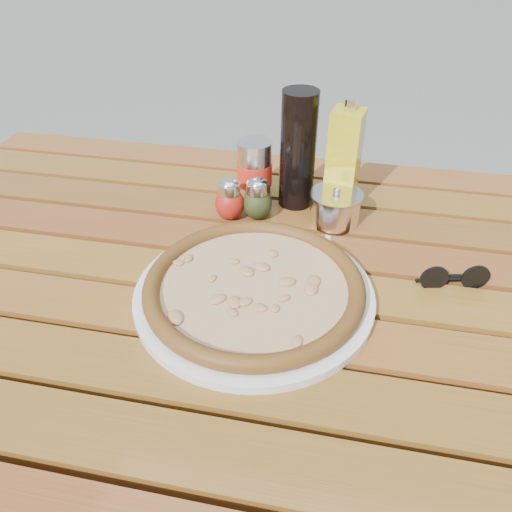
% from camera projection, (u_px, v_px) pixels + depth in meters
% --- Properties ---
extents(ground, '(60.00, 60.00, 0.00)m').
position_uv_depth(ground, '(254.00, 510.00, 1.24)').
color(ground, slate).
rests_on(ground, ground).
extents(table, '(1.40, 0.90, 0.75)m').
position_uv_depth(table, '(254.00, 313.00, 0.84)').
color(table, '#321B0B').
rests_on(table, ground).
extents(plate, '(0.43, 0.43, 0.01)m').
position_uv_depth(plate, '(254.00, 294.00, 0.75)').
color(plate, silver).
rests_on(plate, table).
extents(pizza, '(0.42, 0.42, 0.03)m').
position_uv_depth(pizza, '(254.00, 286.00, 0.74)').
color(pizza, beige).
rests_on(pizza, plate).
extents(pepper_shaker, '(0.06, 0.06, 0.08)m').
position_uv_depth(pepper_shaker, '(230.00, 200.00, 0.91)').
color(pepper_shaker, red).
rests_on(pepper_shaker, table).
extents(oregano_shaker, '(0.07, 0.07, 0.08)m').
position_uv_depth(oregano_shaker, '(257.00, 200.00, 0.91)').
color(oregano_shaker, '#363D18').
rests_on(oregano_shaker, table).
extents(dark_bottle, '(0.08, 0.08, 0.22)m').
position_uv_depth(dark_bottle, '(298.00, 150.00, 0.91)').
color(dark_bottle, black).
rests_on(dark_bottle, table).
extents(soda_can, '(0.08, 0.08, 0.12)m').
position_uv_depth(soda_can, '(255.00, 171.00, 0.96)').
color(soda_can, silver).
rests_on(soda_can, table).
extents(olive_oil_cruet, '(0.06, 0.06, 0.21)m').
position_uv_depth(olive_oil_cruet, '(344.00, 160.00, 0.91)').
color(olive_oil_cruet, gold).
rests_on(olive_oil_cruet, table).
extents(parmesan_tin, '(0.13, 0.13, 0.07)m').
position_uv_depth(parmesan_tin, '(335.00, 207.00, 0.91)').
color(parmesan_tin, white).
rests_on(parmesan_tin, table).
extents(sunglasses, '(0.11, 0.05, 0.04)m').
position_uv_depth(sunglasses, '(454.00, 278.00, 0.77)').
color(sunglasses, black).
rests_on(sunglasses, table).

